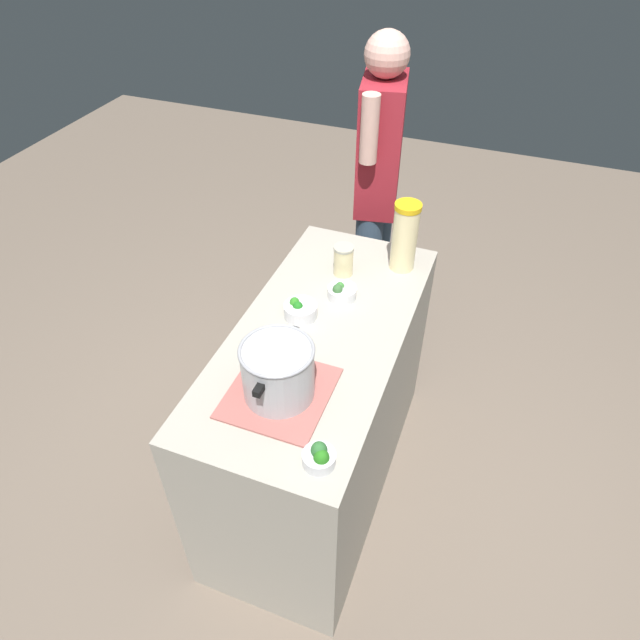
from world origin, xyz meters
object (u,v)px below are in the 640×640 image
Objects in this scene: lemonade_pitcher at (405,237)px; person_cook at (377,195)px; mason_jar at (343,260)px; broccoli_bowl_center at (342,292)px; cooking_pot at (278,370)px; broccoli_bowl_front at (300,310)px; broccoli_bowl_back at (319,457)px.

person_cook is at bearing 26.34° from lemonade_pitcher.
broccoli_bowl_center is (-0.15, -0.05, -0.04)m from mason_jar.
mason_jar reaches higher than broccoli_bowl_center.
mason_jar is 1.15× the size of broccoli_bowl_center.
cooking_pot is 0.41m from broccoli_bowl_front.
cooking_pot is at bearing 177.34° from broccoli_bowl_center.
cooking_pot is 2.43× the size of broccoli_bowl_front.
broccoli_bowl_center is 1.16× the size of broccoli_bowl_back.
cooking_pot is at bearing 46.82° from broccoli_bowl_back.
broccoli_bowl_back is at bearing -169.57° from person_cook.
lemonade_pitcher is 2.37× the size of broccoli_bowl_front.
lemonade_pitcher is 0.27m from mason_jar.
broccoli_bowl_back is at bearing -165.26° from mason_jar.
broccoli_bowl_center is 0.79m from broccoli_bowl_back.
broccoli_bowl_front and broccoli_bowl_back have the same top height.
broccoli_bowl_front is at bearing 147.92° from lemonade_pitcher.
broccoli_bowl_back is at bearing -152.84° from broccoli_bowl_front.
mason_jar is 1.04× the size of broccoli_bowl_front.
broccoli_bowl_front is at bearing 27.16° from broccoli_bowl_back.
cooking_pot reaches higher than mason_jar.
cooking_pot is 0.71m from mason_jar.
broccoli_bowl_back is at bearing -165.66° from broccoli_bowl_center.
mason_jar is 0.08× the size of person_cook.
broccoli_bowl_front is 0.07× the size of person_cook.
lemonade_pitcher is at bearing -153.66° from person_cook.
broccoli_bowl_center is at bearing -163.30° from mason_jar.
broccoli_bowl_front is at bearing 146.12° from broccoli_bowl_center.
lemonade_pitcher is 3.00× the size of broccoli_bowl_back.
lemonade_pitcher is at bearing -31.01° from broccoli_bowl_center.
lemonade_pitcher reaches higher than broccoli_bowl_front.
mason_jar is 1.32× the size of broccoli_bowl_back.
cooking_pot is at bearing 166.74° from lemonade_pitcher.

